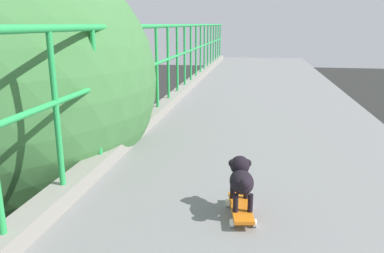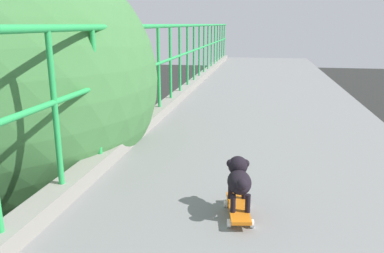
{
  "view_description": "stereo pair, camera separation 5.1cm",
  "coord_description": "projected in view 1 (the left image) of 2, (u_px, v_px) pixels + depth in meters",
  "views": [
    {
      "loc": [
        1.17,
        -1.06,
        6.43
      ],
      "look_at": [
        0.56,
        2.52,
        5.45
      ],
      "focal_mm": 35.76,
      "sensor_mm": 36.0,
      "label": 1
    },
    {
      "loc": [
        1.22,
        -1.06,
        6.43
      ],
      "look_at": [
        0.56,
        2.52,
        5.45
      ],
      "focal_mm": 35.76,
      "sensor_mm": 36.0,
      "label": 2
    }
  ],
  "objects": [
    {
      "name": "city_bus",
      "position": [
        74.0,
        109.0,
        21.33
      ],
      "size": [
        2.61,
        11.41,
        3.24
      ],
      "color": "red",
      "rests_on": "ground"
    },
    {
      "name": "toy_skateboard",
      "position": [
        241.0,
        208.0,
        2.68
      ],
      "size": [
        0.23,
        0.47,
        0.08
      ],
      "color": "orange",
      "rests_on": "overpass_deck"
    },
    {
      "name": "small_dog",
      "position": [
        241.0,
        178.0,
        2.67
      ],
      "size": [
        0.21,
        0.4,
        0.32
      ],
      "color": "black",
      "rests_on": "toy_skateboard"
    },
    {
      "name": "car_green_fifth",
      "position": [
        2.0,
        242.0,
        10.4
      ],
      "size": [
        1.91,
        4.15,
        1.48
      ],
      "color": "#266D30",
      "rests_on": "ground"
    }
  ]
}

